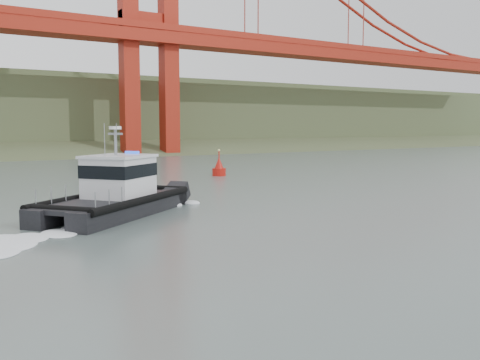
{
  "coord_description": "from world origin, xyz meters",
  "views": [
    {
      "loc": [
        -18.53,
        -19.9,
        5.6
      ],
      "look_at": [
        -1.47,
        6.77,
        2.4
      ],
      "focal_mm": 40.0,
      "sensor_mm": 36.0,
      "label": 1
    }
  ],
  "objects": [
    {
      "name": "ground",
      "position": [
        0.0,
        0.0,
        0.0
      ],
      "size": [
        400.0,
        400.0,
        0.0
      ],
      "primitive_type": "plane",
      "color": "#576762",
      "rests_on": "ground"
    },
    {
      "name": "patrol_boat",
      "position": [
        -7.05,
        12.58,
        1.45
      ],
      "size": [
        12.08,
        10.73,
        5.79
      ],
      "rotation": [
        0.0,
        0.0,
        -0.91
      ],
      "color": "black",
      "rests_on": "ground"
    },
    {
      "name": "nav_buoy",
      "position": [
        11.93,
        32.1,
        0.84
      ],
      "size": [
        1.53,
        1.53,
        3.2
      ],
      "color": "#AD130C",
      "rests_on": "ground"
    }
  ]
}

